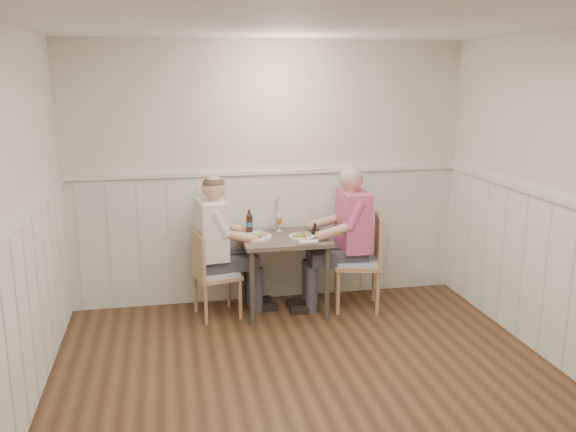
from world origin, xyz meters
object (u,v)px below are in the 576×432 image
(chair_right, at_px, (363,258))
(diner_cream, at_px, (217,256))
(chair_left, at_px, (212,271))
(beer_bottle, at_px, (249,223))
(man_in_pink, at_px, (348,248))
(grass_vase, at_px, (275,213))
(dining_table, at_px, (284,248))

(chair_right, xyz_separation_m, diner_cream, (-1.42, 0.14, 0.07))
(chair_left, xyz_separation_m, beer_bottle, (0.40, 0.22, 0.40))
(beer_bottle, bearing_deg, man_in_pink, -13.71)
(beer_bottle, bearing_deg, grass_vase, 21.24)
(man_in_pink, bearing_deg, beer_bottle, 166.29)
(grass_vase, bearing_deg, chair_right, -26.26)
(diner_cream, bearing_deg, chair_left, -127.40)
(man_in_pink, height_order, beer_bottle, man_in_pink)
(dining_table, height_order, man_in_pink, man_in_pink)
(dining_table, height_order, diner_cream, diner_cream)
(man_in_pink, bearing_deg, diner_cream, 176.25)
(dining_table, xyz_separation_m, chair_right, (0.78, -0.09, -0.13))
(dining_table, relative_size, man_in_pink, 0.56)
(dining_table, xyz_separation_m, man_in_pink, (0.64, -0.03, -0.04))
(chair_left, height_order, man_in_pink, man_in_pink)
(man_in_pink, relative_size, diner_cream, 1.04)
(dining_table, relative_size, chair_right, 0.86)
(grass_vase, bearing_deg, dining_table, -84.74)
(man_in_pink, relative_size, beer_bottle, 6.13)
(chair_right, height_order, chair_left, chair_right)
(chair_right, height_order, man_in_pink, man_in_pink)
(dining_table, xyz_separation_m, chair_left, (-0.70, -0.02, -0.19))
(chair_right, xyz_separation_m, man_in_pink, (-0.14, 0.06, 0.09))
(dining_table, distance_m, chair_right, 0.79)
(chair_left, bearing_deg, beer_bottle, 29.28)
(dining_table, height_order, chair_left, chair_left)
(diner_cream, relative_size, grass_vase, 3.76)
(chair_left, bearing_deg, dining_table, 1.65)
(chair_right, bearing_deg, diner_cream, 174.23)
(diner_cream, distance_m, beer_bottle, 0.46)
(grass_vase, bearing_deg, chair_left, -153.88)
(chair_right, height_order, diner_cream, diner_cream)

